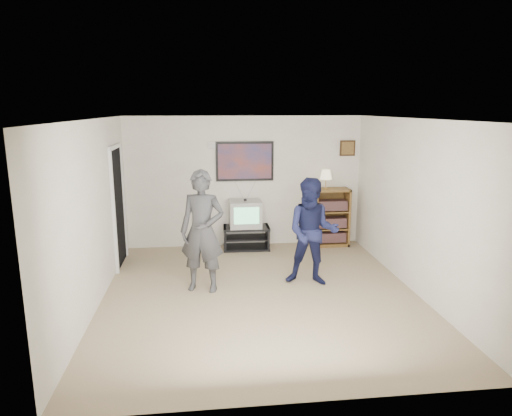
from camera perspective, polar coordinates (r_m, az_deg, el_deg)
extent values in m
cube|color=#927B5D|center=(6.72, 0.60, -10.77)|extent=(4.50, 5.00, 0.01)
cube|color=white|center=(6.18, 0.66, 11.07)|extent=(4.50, 5.00, 0.01)
cube|color=silver|center=(8.77, -1.41, 3.27)|extent=(4.50, 0.01, 2.50)
cube|color=silver|center=(6.45, -19.61, -0.80)|extent=(0.01, 5.00, 2.50)
cube|color=silver|center=(6.97, 19.30, 0.17)|extent=(0.01, 5.00, 2.50)
cube|color=black|center=(8.68, -1.22, -2.45)|extent=(0.89, 0.51, 0.04)
cube|color=black|center=(8.79, -1.21, -4.95)|extent=(0.89, 0.51, 0.04)
cube|color=black|center=(8.71, -3.89, -3.78)|extent=(0.05, 0.47, 0.44)
cube|color=black|center=(8.78, 1.43, -3.62)|extent=(0.05, 0.47, 0.44)
imported|color=#38383B|center=(6.66, -6.73, -2.92)|extent=(0.74, 0.59, 1.79)
imported|color=#16193C|center=(6.91, 7.06, -3.00)|extent=(0.93, 0.81, 1.64)
cube|color=white|center=(6.76, -6.63, -0.34)|extent=(0.07, 0.12, 0.03)
cube|color=white|center=(7.04, 6.50, -0.02)|extent=(0.05, 0.13, 0.04)
cube|color=black|center=(8.69, -1.41, 5.85)|extent=(1.10, 0.03, 0.75)
cube|color=white|center=(8.64, -5.09, 7.76)|extent=(0.28, 0.02, 0.14)
cube|color=#311E0F|center=(9.07, 11.37, 7.35)|extent=(0.30, 0.03, 0.30)
cube|color=black|center=(8.03, -16.89, 0.06)|extent=(0.03, 0.85, 2.00)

